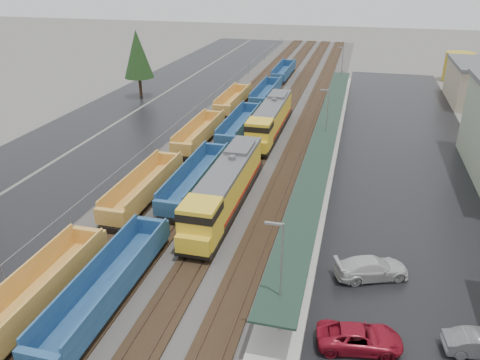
# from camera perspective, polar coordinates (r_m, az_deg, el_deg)

# --- Properties ---
(ballast_strip) EXTENTS (20.00, 160.00, 0.08)m
(ballast_strip) POSITION_cam_1_polar(r_m,az_deg,el_deg) (65.81, 2.65, 6.73)
(ballast_strip) COLOR #302D2B
(ballast_strip) RESTS_ON ground
(trackbed) EXTENTS (14.60, 160.00, 0.22)m
(trackbed) POSITION_cam_1_polar(r_m,az_deg,el_deg) (65.77, 2.66, 6.83)
(trackbed) COLOR black
(trackbed) RESTS_ON ground
(west_parking_lot) EXTENTS (10.00, 160.00, 0.02)m
(west_parking_lot) POSITION_cam_1_polar(r_m,az_deg,el_deg) (70.25, -9.51, 7.57)
(west_parking_lot) COLOR black
(west_parking_lot) RESTS_ON ground
(west_road) EXTENTS (9.00, 160.00, 0.02)m
(west_road) POSITION_cam_1_polar(r_m,az_deg,el_deg) (74.75, -16.63, 7.91)
(west_road) COLOR black
(west_road) RESTS_ON ground
(east_commuter_lot) EXTENTS (16.00, 100.00, 0.02)m
(east_commuter_lot) POSITION_cam_1_polar(r_m,az_deg,el_deg) (55.57, 19.94, 1.70)
(east_commuter_lot) COLOR black
(east_commuter_lot) RESTS_ON ground
(station_platform) EXTENTS (3.00, 80.00, 8.00)m
(station_platform) POSITION_cam_1_polar(r_m,az_deg,el_deg) (55.03, 10.22, 3.44)
(station_platform) COLOR #9E9B93
(station_platform) RESTS_ON ground
(chainlink_fence) EXTENTS (0.08, 160.04, 2.02)m
(chainlink_fence) POSITION_cam_1_polar(r_m,az_deg,el_deg) (66.41, -5.73, 8.22)
(chainlink_fence) COLOR gray
(chainlink_fence) RESTS_ON ground
(distant_hills) EXTENTS (301.00, 140.00, 25.20)m
(distant_hills) POSITION_cam_1_polar(r_m,az_deg,el_deg) (215.38, 24.08, 17.33)
(distant_hills) COLOR #58654F
(distant_hills) RESTS_ON ground
(tree_west_far) EXTENTS (4.84, 4.84, 11.00)m
(tree_west_far) POSITION_cam_1_polar(r_m,az_deg,el_deg) (80.79, -12.39, 14.77)
(tree_west_far) COLOR #332316
(tree_west_far) RESTS_ON ground
(locomotive_lead) EXTENTS (2.87, 18.89, 4.28)m
(locomotive_lead) POSITION_cam_1_polar(r_m,az_deg,el_deg) (41.57, -1.87, -1.04)
(locomotive_lead) COLOR black
(locomotive_lead) RESTS_ON ground
(locomotive_trail) EXTENTS (2.87, 18.89, 4.28)m
(locomotive_trail) POSITION_cam_1_polar(r_m,az_deg,el_deg) (60.63, 3.69, 7.36)
(locomotive_trail) COLOR black
(locomotive_trail) RESTS_ON ground
(well_string_yellow) EXTENTS (2.70, 94.16, 2.39)m
(well_string_yellow) POSITION_cam_1_polar(r_m,az_deg,el_deg) (38.85, -16.57, -6.00)
(well_string_yellow) COLOR #B38A31
(well_string_yellow) RESTS_ON ground
(well_string_blue) EXTENTS (2.67, 119.73, 2.36)m
(well_string_blue) POSITION_cam_1_polar(r_m,az_deg,el_deg) (46.29, -5.37, 0.14)
(well_string_blue) COLOR navy
(well_string_blue) RESTS_ON ground
(storage_tank) EXTENTS (5.36, 5.36, 5.36)m
(storage_tank) POSITION_cam_1_polar(r_m,az_deg,el_deg) (100.69, 25.09, 12.39)
(storage_tank) COLOR #B09523
(storage_tank) RESTS_ON ground
(parked_car_east_b) EXTENTS (3.06, 5.26, 1.38)m
(parked_car_east_b) POSITION_cam_1_polar(r_m,az_deg,el_deg) (29.47, 14.36, -18.15)
(parked_car_east_b) COLOR maroon
(parked_car_east_b) RESTS_ON ground
(parked_car_east_c) EXTENTS (4.00, 5.70, 1.53)m
(parked_car_east_c) POSITION_cam_1_polar(r_m,az_deg,el_deg) (35.09, 15.75, -10.30)
(parked_car_east_c) COLOR silver
(parked_car_east_c) RESTS_ON ground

